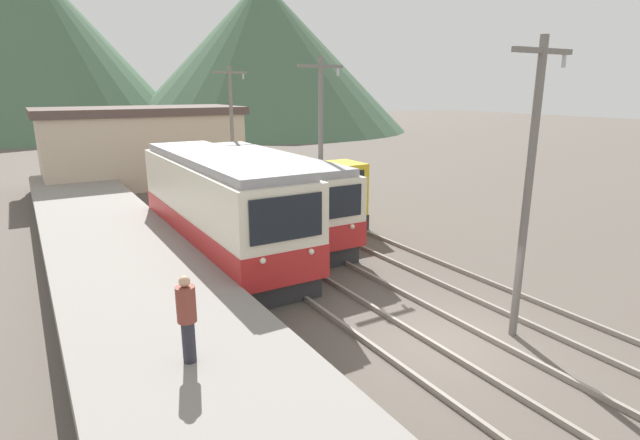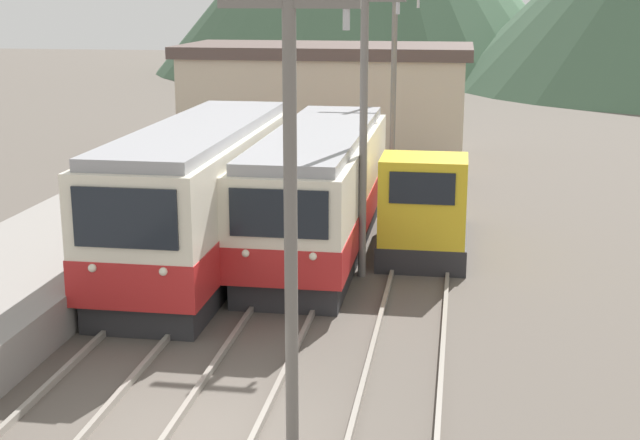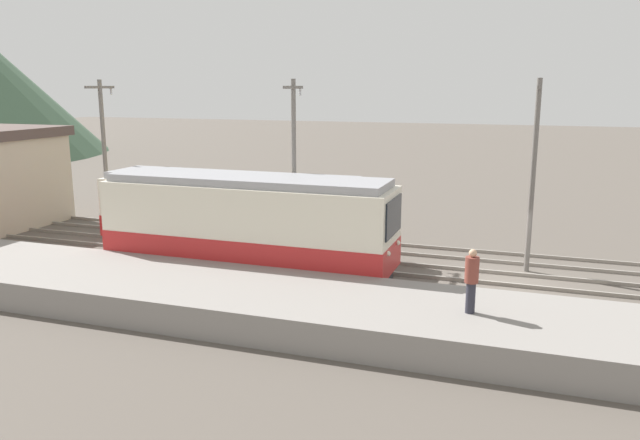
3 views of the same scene
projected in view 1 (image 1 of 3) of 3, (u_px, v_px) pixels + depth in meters
The scene contains 14 objects.
ground_plane at pixel (446, 340), 12.73m from camera, with size 200.00×200.00×0.00m, color #564F47.
platform_left at pixel (208, 400), 9.49m from camera, with size 4.50×54.00×0.97m, color gray.
track_left at pixel (363, 366), 11.42m from camera, with size 1.54×60.00×0.14m.
track_center at pixel (452, 336), 12.81m from camera, with size 1.54×60.00×0.14m.
track_right at pixel (528, 310), 14.30m from camera, with size 1.54×60.00×0.14m.
commuter_train_left at pixel (220, 211), 18.59m from camera, with size 2.84×11.04×3.87m.
commuter_train_center at pixel (264, 196), 21.81m from camera, with size 2.84×11.42×3.48m.
shunting_locomotive at pixel (317, 196), 23.87m from camera, with size 2.40×5.95×3.00m.
catenary_mast_near at pixel (529, 183), 11.99m from camera, with size 2.00×0.20×7.39m.
catenary_mast_mid at pixel (321, 145), 20.05m from camera, with size 2.00×0.20×7.39m.
catenary_mast_far at pixel (232, 128), 28.11m from camera, with size 2.00×0.20×7.39m.
person_on_platform at pixel (187, 316), 9.66m from camera, with size 0.38×0.38×1.81m.
station_building at pixel (143, 146), 32.74m from camera, with size 12.60×6.30×5.02m.
mountain_backdrop at pixel (155, 51), 70.59m from camera, with size 69.87×51.80×23.41m.
Camera 1 is at (-8.68, -8.21, 6.23)m, focal length 28.00 mm.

